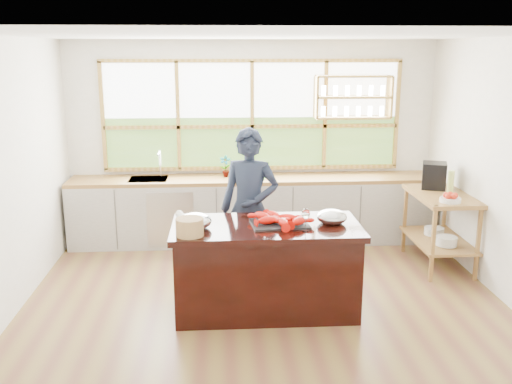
{
  "coord_description": "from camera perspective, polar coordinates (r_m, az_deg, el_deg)",
  "views": [
    {
      "loc": [
        -0.44,
        -5.52,
        2.57
      ],
      "look_at": [
        -0.08,
        0.15,
        1.15
      ],
      "focal_mm": 40.0,
      "sensor_mm": 36.0,
      "label": 1
    }
  ],
  "objects": [
    {
      "name": "potted_plant",
      "position": [
        7.67,
        -3.1,
        2.6
      ],
      "size": [
        0.17,
        0.13,
        0.29
      ],
      "primitive_type": "imported",
      "rotation": [
        0.0,
        0.0,
        -0.17
      ],
      "color": "slate",
      "rests_on": "back_counter"
    },
    {
      "name": "mixing_bowl_right",
      "position": [
        5.68,
        7.58,
        -2.48
      ],
      "size": [
        0.3,
        0.3,
        0.15
      ],
      "primitive_type": "ellipsoid",
      "color": "#BABCC1",
      "rests_on": "island"
    },
    {
      "name": "ground_plane",
      "position": [
        6.1,
        0.83,
        -10.84
      ],
      "size": [
        5.0,
        5.0,
        0.0
      ],
      "primitive_type": "plane",
      "color": "olive"
    },
    {
      "name": "wicker_basket",
      "position": [
        5.29,
        -6.66,
        -3.5
      ],
      "size": [
        0.26,
        0.26,
        0.17
      ],
      "primitive_type": "cylinder",
      "color": "tan",
      "rests_on": "island"
    },
    {
      "name": "room_shell",
      "position": [
        6.11,
        0.74,
        6.36
      ],
      "size": [
        5.02,
        4.52,
        2.71
      ],
      "color": "white",
      "rests_on": "ground_plane"
    },
    {
      "name": "lobster_pile",
      "position": [
        5.58,
        2.31,
        -2.73
      ],
      "size": [
        0.55,
        0.48,
        0.08
      ],
      "color": "red",
      "rests_on": "slate_board"
    },
    {
      "name": "parchment_roll",
      "position": [
        5.73,
        -7.36,
        -2.58
      ],
      "size": [
        0.16,
        0.31,
        0.08
      ],
      "primitive_type": "cylinder",
      "rotation": [
        1.57,
        0.0,
        0.29
      ],
      "color": "silver",
      "rests_on": "island"
    },
    {
      "name": "wine_glass",
      "position": [
        5.38,
        5.0,
        -2.27
      ],
      "size": [
        0.08,
        0.08,
        0.22
      ],
      "color": "silver",
      "rests_on": "island"
    },
    {
      "name": "slate_board",
      "position": [
        5.61,
        2.38,
        -3.17
      ],
      "size": [
        0.58,
        0.45,
        0.02
      ],
      "primitive_type": "cube",
      "rotation": [
        0.0,
        0.0,
        0.09
      ],
      "color": "black",
      "rests_on": "island"
    },
    {
      "name": "cook",
      "position": [
        6.22,
        -0.65,
        -1.7
      ],
      "size": [
        0.74,
        0.59,
        1.76
      ],
      "primitive_type": "imported",
      "rotation": [
        0.0,
        0.0,
        -0.29
      ],
      "color": "#1A2235",
      "rests_on": "ground_plane"
    },
    {
      "name": "espresso_machine",
      "position": [
        7.36,
        17.38,
        1.58
      ],
      "size": [
        0.37,
        0.38,
        0.32
      ],
      "primitive_type": "cube",
      "rotation": [
        0.0,
        0.0,
        -0.34
      ],
      "color": "black",
      "rests_on": "right_shelf_unit"
    },
    {
      "name": "island",
      "position": [
        5.74,
        1.0,
        -7.57
      ],
      "size": [
        1.85,
        0.9,
        0.9
      ],
      "color": "black",
      "rests_on": "ground_plane"
    },
    {
      "name": "right_shelf_unit",
      "position": [
        7.2,
        17.95,
        -2.48
      ],
      "size": [
        0.62,
        1.1,
        0.9
      ],
      "color": "olive",
      "rests_on": "ground_plane"
    },
    {
      "name": "fruit_bowl",
      "position": [
        6.77,
        18.87,
        -0.6
      ],
      "size": [
        0.23,
        0.23,
        0.11
      ],
      "color": "silver",
      "rests_on": "right_shelf_unit"
    },
    {
      "name": "wine_bottle",
      "position": [
        7.02,
        18.88,
        0.82
      ],
      "size": [
        0.09,
        0.09,
        0.31
      ],
      "primitive_type": "cylinder",
      "rotation": [
        0.0,
        0.0,
        0.28
      ],
      "color": "#B2C95D",
      "rests_on": "right_shelf_unit"
    },
    {
      "name": "cutting_board",
      "position": [
        7.65,
        -0.56,
        1.52
      ],
      "size": [
        0.45,
        0.37,
        0.01
      ],
      "primitive_type": "cube",
      "rotation": [
        0.0,
        0.0,
        -0.18
      ],
      "color": "green",
      "rests_on": "back_counter"
    },
    {
      "name": "mixing_bowl_left",
      "position": [
        5.51,
        -6.13,
        -2.92
      ],
      "size": [
        0.32,
        0.32,
        0.15
      ],
      "primitive_type": "ellipsoid",
      "color": "#BABCC1",
      "rests_on": "island"
    },
    {
      "name": "back_counter",
      "position": [
        7.76,
        -0.4,
        -1.74
      ],
      "size": [
        4.9,
        0.63,
        0.9
      ],
      "color": "#BCB8B2",
      "rests_on": "ground_plane"
    }
  ]
}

